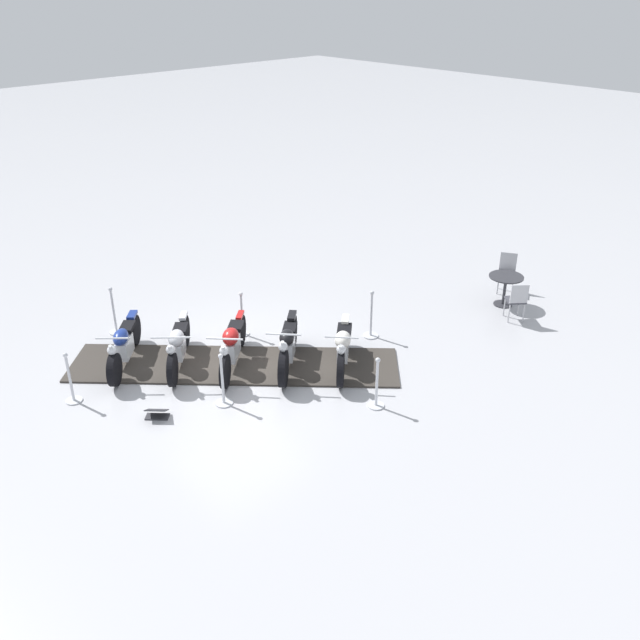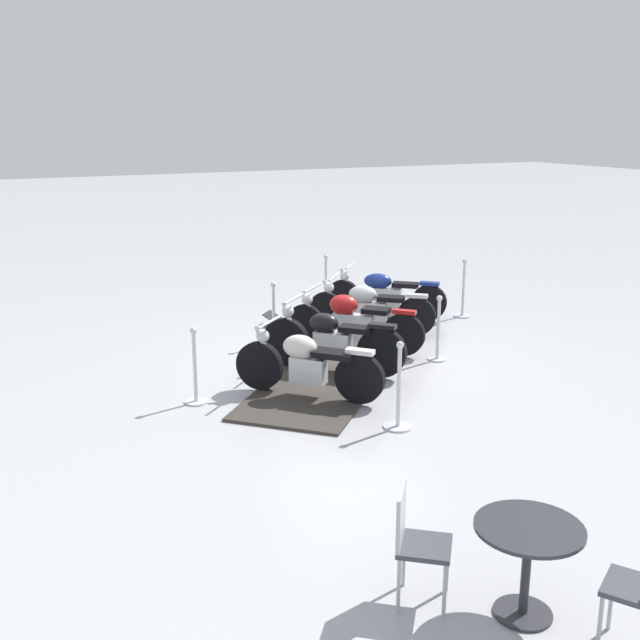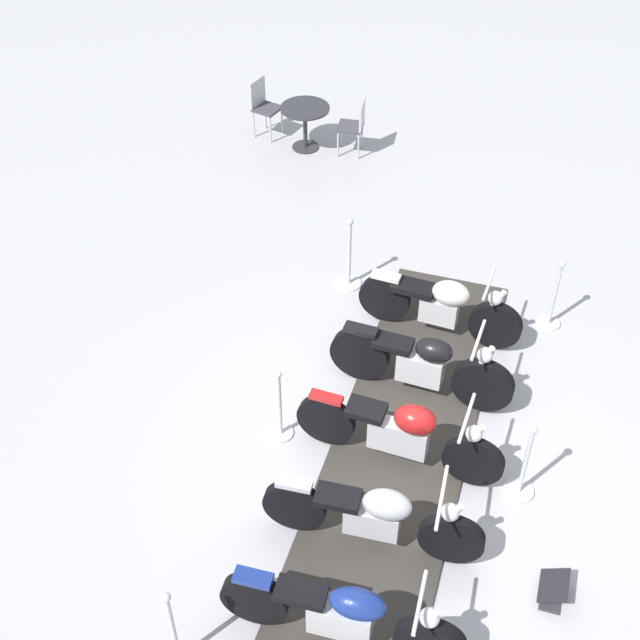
{
  "view_description": "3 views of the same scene",
  "coord_description": "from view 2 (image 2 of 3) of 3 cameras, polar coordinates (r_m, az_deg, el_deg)",
  "views": [
    {
      "loc": [
        -6.87,
        -9.77,
        7.1
      ],
      "look_at": [
        1.83,
        -0.58,
        0.61
      ],
      "focal_mm": 38.31,
      "sensor_mm": 36.0,
      "label": 1
    },
    {
      "loc": [
        10.11,
        -5.75,
        3.61
      ],
      "look_at": [
        1.01,
        -1.11,
        0.9
      ],
      "focal_mm": 42.87,
      "sensor_mm": 36.0,
      "label": 2
    },
    {
      "loc": [
        -4.99,
        3.57,
        7.6
      ],
      "look_at": [
        1.45,
        0.18,
        1.03
      ],
      "focal_mm": 48.94,
      "sensor_mm": 36.0,
      "label": 3
    }
  ],
  "objects": [
    {
      "name": "motorcycle_maroon",
      "position": [
        12.05,
        2.3,
        -0.04
      ],
      "size": [
        1.78,
        1.62,
        0.97
      ],
      "rotation": [
        0.0,
        0.0,
        -2.41
      ],
      "color": "black",
      "rests_on": "display_platform"
    },
    {
      "name": "stanchion_left_rear",
      "position": [
        9.2,
        5.88,
        -6.09
      ],
      "size": [
        0.35,
        0.35,
        1.09
      ],
      "color": "silver",
      "rests_on": "ground_plane"
    },
    {
      "name": "stanchion_right_rear",
      "position": [
        10.07,
        -9.29,
        -4.28
      ],
      "size": [
        0.31,
        0.31,
        1.02
      ],
      "color": "silver",
      "rests_on": "ground_plane"
    },
    {
      "name": "info_placard",
      "position": [
        13.74,
        -3.55,
        -0.06
      ],
      "size": [
        0.45,
        0.45,
        0.23
      ],
      "rotation": [
        0.0,
        0.0,
        2.35
      ],
      "color": "#333338",
      "rests_on": "ground_plane"
    },
    {
      "name": "ground_plane",
      "position": [
        12.18,
        2.47,
        -2.39
      ],
      "size": [
        80.0,
        80.0,
        0.0
      ],
      "primitive_type": "plane",
      "color": "#B2B2B7"
    },
    {
      "name": "motorcycle_chrome",
      "position": [
        13.08,
        3.63,
        1.0
      ],
      "size": [
        1.57,
        1.73,
        0.96
      ],
      "rotation": [
        0.0,
        0.0,
        -2.3
      ],
      "color": "black",
      "rests_on": "display_platform"
    },
    {
      "name": "motorcycle_navy",
      "position": [
        14.11,
        4.77,
        1.95
      ],
      "size": [
        1.63,
        1.75,
        0.95
      ],
      "rotation": [
        0.0,
        0.0,
        -2.32
      ],
      "color": "black",
      "rests_on": "display_platform"
    },
    {
      "name": "stanchion_left_front",
      "position": [
        14.48,
        10.63,
        1.62
      ],
      "size": [
        0.33,
        0.33,
        1.09
      ],
      "color": "silver",
      "rests_on": "ground_plane"
    },
    {
      "name": "cafe_chair_near_table",
      "position": [
        6.04,
        7.12,
        -15.83
      ],
      "size": [
        0.56,
        0.56,
        0.93
      ],
      "rotation": [
        0.0,
        0.0,
        0.88
      ],
      "color": "#B7B7BC",
      "rests_on": "ground_plane"
    },
    {
      "name": "cafe_table",
      "position": [
        6.03,
        15.25,
        -16.11
      ],
      "size": [
        0.8,
        0.8,
        0.74
      ],
      "color": "#2D2D33",
      "rests_on": "ground_plane"
    },
    {
      "name": "display_platform",
      "position": [
        12.17,
        2.47,
        -2.3
      ],
      "size": [
        5.69,
        5.71,
        0.04
      ],
      "primitive_type": "cube",
      "rotation": [
        0.0,
        0.0,
        -0.79
      ],
      "color": "#38332D",
      "rests_on": "ground_plane"
    },
    {
      "name": "stanchion_left_mid",
      "position": [
        11.8,
        8.79,
        -1.29
      ],
      "size": [
        0.29,
        0.29,
        1.02
      ],
      "color": "silver",
      "rests_on": "ground_plane"
    },
    {
      "name": "motorcycle_cream",
      "position": [
        10.05,
        -1.0,
        -3.23
      ],
      "size": [
        1.65,
        1.47,
        0.97
      ],
      "rotation": [
        0.0,
        0.0,
        -2.42
      ],
      "color": "black",
      "rests_on": "display_platform"
    },
    {
      "name": "stanchion_right_mid",
      "position": [
        12.5,
        -3.46,
        -0.34
      ],
      "size": [
        0.33,
        0.33,
        1.05
      ],
      "color": "silver",
      "rests_on": "ground_plane"
    },
    {
      "name": "stanchion_right_front",
      "position": [
        15.05,
        0.43,
        2.34
      ],
      "size": [
        0.31,
        0.31,
        1.03
      ],
      "color": "silver",
      "rests_on": "ground_plane"
    },
    {
      "name": "motorcycle_black",
      "position": [
        11.04,
        0.86,
        -1.54
      ],
      "size": [
        1.71,
        1.56,
        1.04
      ],
      "rotation": [
        0.0,
        0.0,
        -2.41
      ],
      "color": "black",
      "rests_on": "display_platform"
    }
  ]
}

